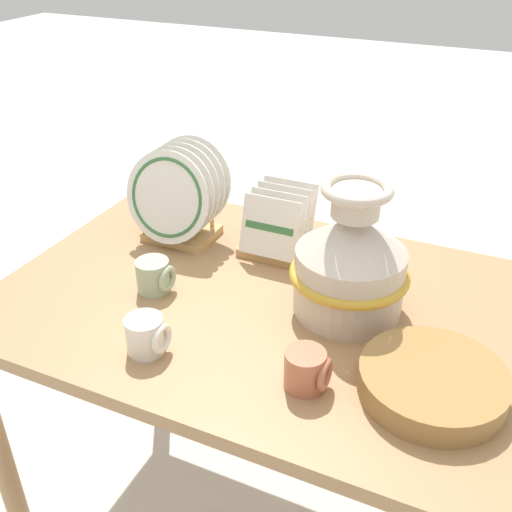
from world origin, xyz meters
name	(u,v)px	position (x,y,z in m)	size (l,w,h in m)	color
ground_plane	(256,499)	(0.00, 0.00, 0.00)	(14.00, 14.00, 0.00)	beige
display_table	(256,326)	(0.00, 0.00, 0.66)	(1.22, 0.86, 0.75)	#9E754C
ceramic_vase	(351,261)	(0.21, 0.04, 0.88)	(0.27, 0.27, 0.31)	beige
dish_rack_round_plates	(178,199)	(-0.31, 0.17, 0.87)	(0.25, 0.20, 0.27)	tan
dish_rack_square_plates	(279,232)	(-0.03, 0.22, 0.81)	(0.19, 0.17, 0.18)	tan
wicker_charger_stack	(432,382)	(0.44, -0.16, 0.78)	(0.28, 0.28, 0.05)	olive
mug_terracotta_glaze	(307,370)	(0.22, -0.24, 0.79)	(0.09, 0.08, 0.08)	#B76647
mug_sage_glaze	(155,276)	(-0.23, -0.08, 0.79)	(0.09, 0.08, 0.08)	#9EB28E
mug_cream_glaze	(147,335)	(-0.12, -0.28, 0.79)	(0.09, 0.08, 0.08)	silver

